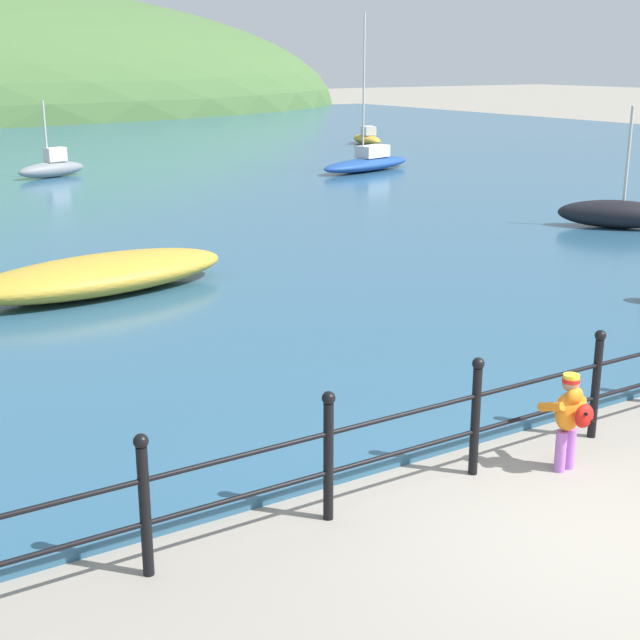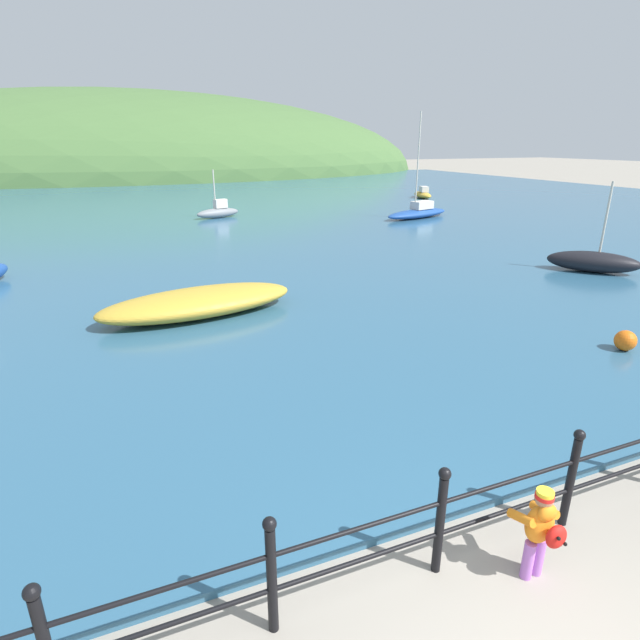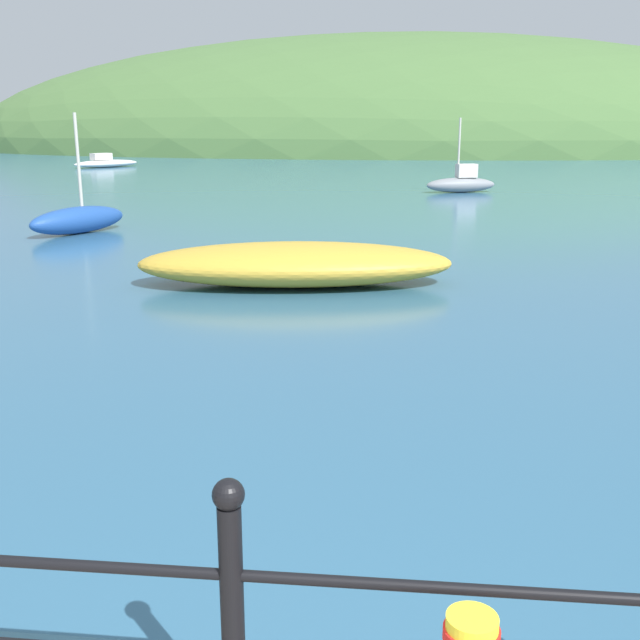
{
  "view_description": "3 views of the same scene",
  "coord_description": "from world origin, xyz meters",
  "views": [
    {
      "loc": [
        -5.67,
        -4.48,
        3.93
      ],
      "look_at": [
        -0.24,
        4.23,
        0.91
      ],
      "focal_mm": 50.0,
      "sensor_mm": 36.0,
      "label": 1
    },
    {
      "loc": [
        -2.7,
        -1.62,
        4.05
      ],
      "look_at": [
        0.48,
        6.12,
        1.03
      ],
      "focal_mm": 28.0,
      "sensor_mm": 36.0,
      "label": 2
    },
    {
      "loc": [
        0.41,
        -0.89,
        2.44
      ],
      "look_at": [
        -0.23,
        5.34,
        0.79
      ],
      "focal_mm": 42.0,
      "sensor_mm": 36.0,
      "label": 3
    }
  ],
  "objects": [
    {
      "name": "boat_blue_hull",
      "position": [
        11.19,
        9.41,
        0.43
      ],
      "size": [
        2.47,
        2.58,
        2.8
      ],
      "color": "black",
      "rests_on": "water"
    },
    {
      "name": "child_in_coat",
      "position": [
        0.67,
        1.07,
        0.61
      ],
      "size": [
        0.38,
        0.53,
        1.0
      ],
      "color": "#AD66C6",
      "rests_on": "ground"
    },
    {
      "name": "boat_white_sailboat",
      "position": [
        -1.08,
        9.94,
        0.42
      ],
      "size": [
        4.84,
        2.27,
        0.63
      ],
      "color": "gold",
      "rests_on": "water"
    },
    {
      "name": "mooring_buoy",
      "position": [
        6.4,
        4.55,
        0.31
      ],
      "size": [
        0.41,
        0.41,
        0.41
      ],
      "primitive_type": "sphere",
      "color": "orange",
      "rests_on": "water"
    },
    {
      "name": "boat_nearest_quay",
      "position": [
        2.59,
        25.72,
        0.43
      ],
      "size": [
        2.58,
        1.42,
        2.51
      ],
      "color": "gray",
      "rests_on": "water"
    },
    {
      "name": "boat_red_dinghy",
      "position": [
        18.33,
        29.89,
        0.37
      ],
      "size": [
        1.62,
        2.92,
        0.84
      ],
      "color": "gold",
      "rests_on": "water"
    },
    {
      "name": "far_hillside",
      "position": [
        0.0,
        70.72,
        0.0
      ],
      "size": [
        80.46,
        44.26,
        20.17
      ],
      "color": "#476B38",
      "rests_on": "ground"
    },
    {
      "name": "water",
      "position": [
        0.0,
        32.0,
        0.05
      ],
      "size": [
        80.0,
        60.0,
        0.1
      ],
      "primitive_type": "cube",
      "color": "#2D5B7A",
      "rests_on": "ground"
    },
    {
      "name": "boat_green_fishing",
      "position": [
        12.56,
        21.59,
        0.4
      ],
      "size": [
        4.58,
        2.38,
        5.33
      ],
      "color": "#1E4793",
      "rests_on": "water"
    },
    {
      "name": "iron_railing",
      "position": [
        -0.17,
        1.5,
        0.64
      ],
      "size": [
        10.25,
        0.12,
        1.21
      ],
      "color": "black",
      "rests_on": "ground"
    }
  ]
}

